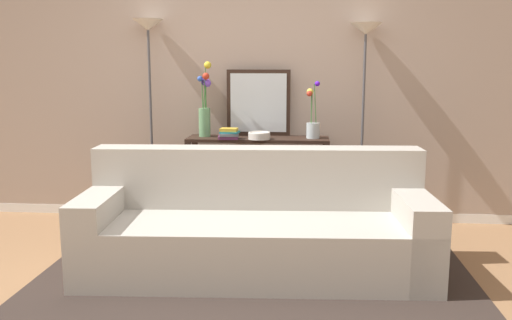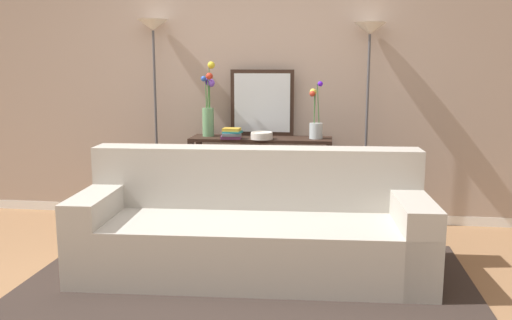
% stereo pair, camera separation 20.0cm
% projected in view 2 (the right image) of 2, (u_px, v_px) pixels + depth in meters
% --- Properties ---
extents(ground_plane, '(16.00, 16.00, 0.02)m').
position_uv_depth(ground_plane, '(197.00, 301.00, 3.49)').
color(ground_plane, '#936B47').
extents(back_wall, '(12.00, 0.15, 2.93)m').
position_uv_depth(back_wall, '(245.00, 69.00, 5.19)').
color(back_wall, white).
rests_on(back_wall, ground).
extents(area_rug, '(3.09, 1.77, 0.01)m').
position_uv_depth(area_rug, '(250.00, 278.00, 3.83)').
color(area_rug, '#332823').
rests_on(area_rug, ground).
extents(couch, '(2.52, 1.04, 0.88)m').
position_uv_depth(couch, '(253.00, 230.00, 3.94)').
color(couch, '#ADA89E').
rests_on(couch, ground).
extents(console_table, '(1.29, 0.36, 0.84)m').
position_uv_depth(console_table, '(261.00, 166.00, 5.00)').
color(console_table, black).
rests_on(console_table, ground).
extents(floor_lamp_left, '(0.28, 0.28, 1.91)m').
position_uv_depth(floor_lamp_left, '(154.00, 64.00, 5.07)').
color(floor_lamp_left, '#4C4C51').
rests_on(floor_lamp_left, ground).
extents(floor_lamp_right, '(0.28, 0.28, 1.86)m').
position_uv_depth(floor_lamp_right, '(369.00, 68.00, 4.82)').
color(floor_lamp_right, '#4C4C51').
rests_on(floor_lamp_right, ground).
extents(wall_mirror, '(0.59, 0.02, 0.61)m').
position_uv_depth(wall_mirror, '(262.00, 103.00, 5.04)').
color(wall_mirror, black).
rests_on(wall_mirror, console_table).
extents(vase_tall_flowers, '(0.13, 0.13, 0.69)m').
position_uv_depth(vase_tall_flowers, '(209.00, 108.00, 5.00)').
color(vase_tall_flowers, '#669E6B').
rests_on(vase_tall_flowers, console_table).
extents(vase_short_flowers, '(0.13, 0.12, 0.51)m').
position_uv_depth(vase_short_flowers, '(316.00, 123.00, 4.85)').
color(vase_short_flowers, silver).
rests_on(vase_short_flowers, console_table).
extents(fruit_bowl, '(0.20, 0.20, 0.06)m').
position_uv_depth(fruit_bowl, '(262.00, 136.00, 4.83)').
color(fruit_bowl, silver).
rests_on(fruit_bowl, console_table).
extents(book_stack, '(0.20, 0.18, 0.10)m').
position_uv_depth(book_stack, '(232.00, 134.00, 4.86)').
color(book_stack, '#6B3360').
rests_on(book_stack, console_table).
extents(book_row_under_console, '(0.43, 0.18, 0.13)m').
position_uv_depth(book_row_under_console, '(227.00, 219.00, 5.13)').
color(book_row_under_console, slate).
rests_on(book_row_under_console, ground).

